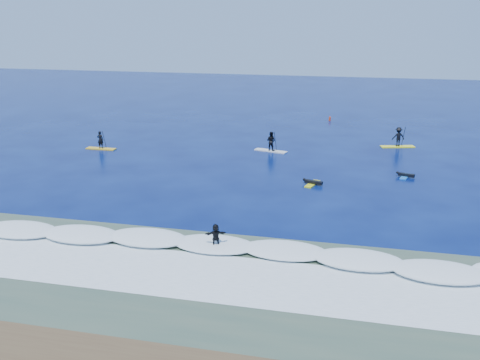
% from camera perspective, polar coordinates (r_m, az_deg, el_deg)
% --- Properties ---
extents(ground, '(160.00, 160.00, 0.00)m').
position_cam_1_polar(ground, '(39.35, -0.42, -1.44)').
color(ground, '#030D41').
rests_on(ground, ground).
extents(shallow_water, '(90.00, 13.00, 0.01)m').
position_cam_1_polar(shallow_water, '(27.00, -7.47, -10.72)').
color(shallow_water, '#374B3C').
rests_on(shallow_water, ground).
extents(breaking_wave, '(40.00, 6.00, 0.30)m').
position_cam_1_polar(breaking_wave, '(30.38, -4.84, -7.33)').
color(breaking_wave, white).
rests_on(breaking_wave, ground).
extents(whitewater, '(34.00, 5.00, 0.02)m').
position_cam_1_polar(whitewater, '(27.83, -6.75, -9.81)').
color(whitewater, silver).
rests_on(whitewater, ground).
extents(sup_paddler_left, '(2.97, 0.77, 2.08)m').
position_cam_1_polar(sup_paddler_left, '(53.93, -14.65, 3.88)').
color(sup_paddler_left, yellow).
rests_on(sup_paddler_left, ground).
extents(sup_paddler_center, '(3.30, 1.61, 2.24)m').
position_cam_1_polar(sup_paddler_center, '(51.36, 3.32, 3.98)').
color(sup_paddler_center, silver).
rests_on(sup_paddler_center, ground).
extents(sup_paddler_right, '(3.42, 1.70, 2.33)m').
position_cam_1_polar(sup_paddler_right, '(55.23, 16.52, 4.31)').
color(sup_paddler_right, '#FFF81B').
rests_on(sup_paddler_right, ground).
extents(prone_paddler_near, '(1.60, 2.09, 0.42)m').
position_cam_1_polar(prone_paddler_near, '(41.71, 7.74, -0.30)').
color(prone_paddler_near, yellow).
rests_on(prone_paddler_near, ground).
extents(prone_paddler_far, '(1.48, 1.94, 0.39)m').
position_cam_1_polar(prone_paddler_far, '(45.24, 17.23, 0.45)').
color(prone_paddler_far, blue).
rests_on(prone_paddler_far, ground).
extents(wave_surfer, '(1.99, 1.23, 1.40)m').
position_cam_1_polar(wave_surfer, '(29.85, -2.60, -6.07)').
color(wave_surfer, white).
rests_on(wave_surfer, breaking_wave).
extents(marker_buoy, '(0.27, 0.27, 0.65)m').
position_cam_1_polar(marker_buoy, '(67.45, 9.56, 6.48)').
color(marker_buoy, red).
rests_on(marker_buoy, ground).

